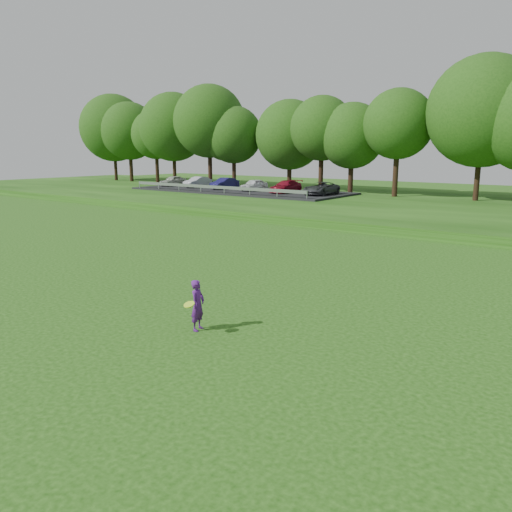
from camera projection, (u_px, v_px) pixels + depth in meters
The scene contains 6 objects.
ground at pixel (160, 339), 13.25m from camera, with size 140.00×140.00×0.00m, color #18400C.
berm at pixel (481, 209), 39.73m from camera, with size 130.00×30.00×0.60m, color #18400C.
walking_path at pixel (420, 236), 28.86m from camera, with size 130.00×1.60×0.04m, color gray.
treeline at pixel (502, 111), 41.23m from camera, with size 104.00×7.00×15.00m, color #1C4610, non-canonical shape.
parking_lot at pixel (243, 188), 52.38m from camera, with size 24.00×9.00×1.38m.
woman at pixel (198, 305), 13.77m from camera, with size 0.52×0.91×1.43m.
Camera 1 is at (9.58, -8.44, 4.91)m, focal length 35.00 mm.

